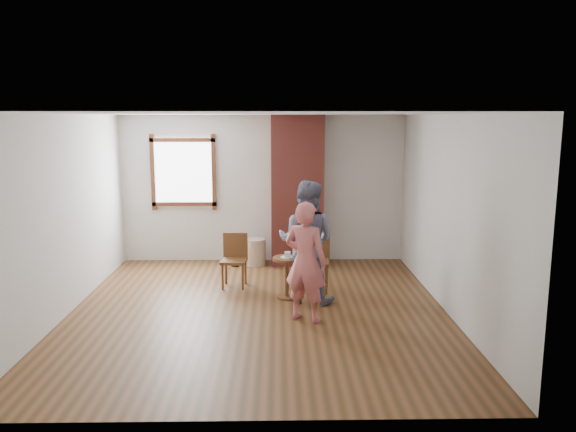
% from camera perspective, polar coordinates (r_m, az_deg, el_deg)
% --- Properties ---
extents(ground, '(5.50, 5.50, 0.00)m').
position_cam_1_polar(ground, '(7.61, -3.01, -9.63)').
color(ground, brown).
rests_on(ground, ground).
extents(room_shell, '(5.04, 5.52, 2.62)m').
position_cam_1_polar(room_shell, '(7.81, -3.39, 4.50)').
color(room_shell, silver).
rests_on(room_shell, ground).
extents(brick_chimney, '(0.90, 0.50, 2.60)m').
position_cam_1_polar(brick_chimney, '(9.75, 0.94, 2.61)').
color(brick_chimney, '#A4443A').
rests_on(brick_chimney, ground).
extents(stoneware_crock, '(0.44, 0.44, 0.46)m').
position_cam_1_polar(stoneware_crock, '(9.85, -3.33, -3.66)').
color(stoneware_crock, '#C8AC90').
rests_on(stoneware_crock, ground).
extents(dark_pot, '(0.15, 0.15, 0.14)m').
position_cam_1_polar(dark_pot, '(9.82, -5.39, -4.70)').
color(dark_pot, black).
rests_on(dark_pot, ground).
extents(dining_chair_left, '(0.41, 0.41, 0.81)m').
position_cam_1_polar(dining_chair_left, '(8.63, -5.45, -4.14)').
color(dining_chair_left, brown).
rests_on(dining_chair_left, ground).
extents(dining_chair_right, '(0.46, 0.46, 0.88)m').
position_cam_1_polar(dining_chair_right, '(8.40, 2.83, -4.23)').
color(dining_chair_right, brown).
rests_on(dining_chair_right, ground).
extents(side_table, '(0.40, 0.40, 0.60)m').
position_cam_1_polar(side_table, '(8.01, -0.12, -5.59)').
color(side_table, brown).
rests_on(side_table, ground).
extents(cake_plate, '(0.18, 0.18, 0.01)m').
position_cam_1_polar(cake_plate, '(7.96, -0.12, -4.19)').
color(cake_plate, white).
rests_on(cake_plate, side_table).
extents(cake_slice, '(0.08, 0.07, 0.06)m').
position_cam_1_polar(cake_slice, '(7.95, -0.05, -3.96)').
color(cake_slice, white).
rests_on(cake_slice, cake_plate).
extents(man, '(0.99, 0.87, 1.70)m').
position_cam_1_polar(man, '(7.80, 1.89, -2.61)').
color(man, '#121732').
rests_on(man, ground).
extents(person_pink, '(0.66, 0.58, 1.53)m').
position_cam_1_polar(person_pink, '(7.07, 1.79, -4.66)').
color(person_pink, '#CC6666').
rests_on(person_pink, ground).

